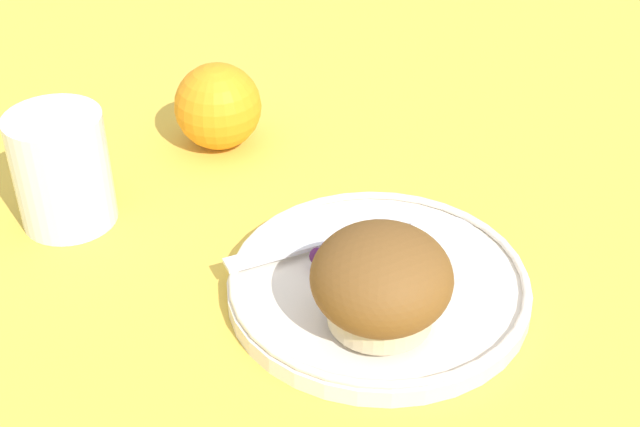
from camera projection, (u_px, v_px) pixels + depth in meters
ground_plane at (376, 282)px, 0.68m from camera, size 3.00×3.00×0.00m
plate at (378, 285)px, 0.66m from camera, size 0.22×0.22×0.02m
muffin at (381, 283)px, 0.59m from camera, size 0.10×0.10×0.07m
cream_ramekin at (442, 246)px, 0.66m from camera, size 0.05×0.05×0.02m
berry_pair at (323, 252)px, 0.66m from camera, size 0.03×0.01×0.01m
butter_knife at (326, 239)px, 0.68m from camera, size 0.16×0.08×0.00m
orange_fruit at (218, 106)px, 0.82m from camera, size 0.08×0.08×0.08m
juice_glass at (62, 170)px, 0.72m from camera, size 0.08×0.08×0.10m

